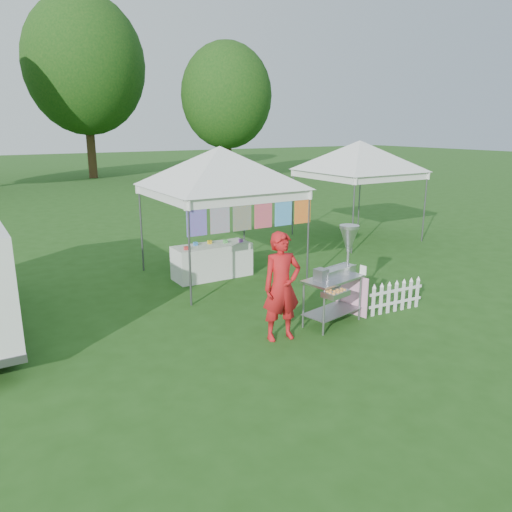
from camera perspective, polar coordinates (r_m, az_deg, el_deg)
ground at (r=8.98m, az=6.54°, el=-7.92°), size 120.00×120.00×0.00m
canopy_main at (r=11.26m, az=-4.15°, el=12.37°), size 4.24×4.24×3.45m
canopy_right at (r=15.68m, az=11.81°, el=12.78°), size 4.24×4.24×3.45m
tree_mid at (r=35.65m, az=-19.02°, el=19.93°), size 7.60×7.60×11.52m
tree_right at (r=32.33m, az=-3.40°, el=17.80°), size 5.60×5.60×8.42m
donut_cart at (r=8.93m, az=9.62°, el=-1.28°), size 1.26×1.07×1.72m
vendor at (r=8.12m, az=2.95°, el=-3.51°), size 0.72×0.53×1.81m
picket_fence at (r=9.84m, az=15.69°, el=-4.55°), size 1.26×0.12×0.56m
display_table at (r=11.62m, az=-5.03°, el=-0.57°), size 1.80×0.70×0.78m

